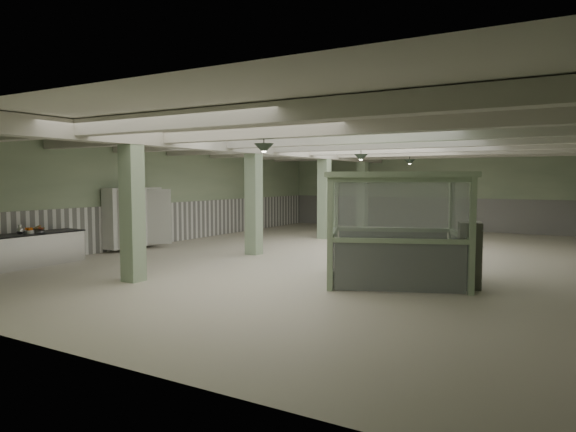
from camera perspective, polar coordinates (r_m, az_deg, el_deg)
The scene contains 28 objects.
floor at distance 16.04m, azimuth 5.66°, elevation -4.45°, with size 20.00×20.00×0.00m, color beige.
ceiling at distance 15.91m, azimuth 5.75°, elevation 8.48°, with size 14.00×20.00×0.02m, color beige.
wall_back at distance 25.30m, azimuth 15.24°, elevation 2.66°, with size 14.00×0.02×3.60m, color #B0C39C.
wall_front at distance 7.99m, azimuth -25.89°, elevation -0.53°, with size 14.00×0.02×3.60m, color #B0C39C.
wall_left at distance 19.85m, azimuth -12.99°, elevation 2.33°, with size 0.02×20.00×3.60m, color #B0C39C.
wainscot_left at distance 19.89m, azimuth -12.89°, elevation -0.70°, with size 0.05×19.90×1.50m, color white.
wainscot_back at distance 25.32m, azimuth 15.18°, elevation 0.28°, with size 13.90×0.05×1.50m, color white.
girder at distance 17.09m, azimuth -1.96°, elevation 7.45°, with size 0.45×19.90×0.40m, color beige.
beam_a at distance 9.63m, azimuth -13.55°, elevation 10.15°, with size 13.90×0.35×0.32m, color beige.
beam_b at distance 11.56m, azimuth -4.81°, elevation 9.23°, with size 13.90×0.35×0.32m, color beige.
beam_c at distance 13.67m, azimuth 1.32°, elevation 8.45°, with size 13.90×0.35×0.32m, color beige.
beam_d at distance 15.90m, azimuth 5.75°, elevation 7.83°, with size 13.90×0.35×0.32m, color beige.
beam_e at distance 18.19m, azimuth 9.07°, elevation 7.33°, with size 13.90×0.35×0.32m, color beige.
beam_f at distance 20.54m, azimuth 11.63°, elevation 6.93°, with size 13.90×0.35×0.32m, color beige.
beam_g at distance 22.91m, azimuth 13.66°, elevation 6.60°, with size 13.90×0.35×0.32m, color beige.
column_a at distance 12.43m, azimuth -16.92°, elevation 1.23°, with size 0.42×0.42×3.60m, color #98B290.
column_b at distance 16.24m, azimuth -3.83°, elevation 2.04°, with size 0.42×0.42×3.60m, color #98B290.
column_c at distance 20.56m, azimuth 4.04°, elevation 2.48°, with size 0.42×0.42×3.60m, color #98B290.
column_d at distance 24.21m, azimuth 8.26°, elevation 2.70°, with size 0.42×0.42×3.60m, color #98B290.
pendant_front at distance 11.25m, azimuth -2.70°, elevation 7.49°, with size 0.44×0.44×0.22m, color #2A382B.
pendant_mid at distance 16.14m, azimuth 8.11°, elevation 6.44°, with size 0.44×0.44×0.22m, color #2A382B.
pendant_back at distance 20.84m, azimuth 13.37°, elevation 5.84°, with size 0.44×0.44×0.22m, color #2A382B.
pitcher_near at distance 15.45m, azimuth -27.63°, elevation -1.38°, with size 0.18×0.21×0.27m, color silver, non-canonical shape.
veg_colander at distance 15.72m, azimuth -26.05°, elevation -1.39°, with size 0.40×0.40×0.18m, color #434348, non-canonical shape.
orange_bowl at distance 15.56m, azimuth -26.86°, elevation -1.63°, with size 0.27×0.27×0.10m, color #B2B2B7.
walkin_cooler at distance 18.12m, azimuth -16.75°, elevation -0.46°, with size 1.03×2.17×1.99m.
guard_booth at distance 12.11m, azimuth 11.93°, elevation 0.91°, with size 3.94×3.68×2.54m.
filing_cabinet at distance 11.98m, azimuth 19.50°, elevation -4.10°, with size 0.47×0.67×1.45m, color #505345.
Camera 1 is at (6.64, -14.41, 2.39)m, focal length 32.00 mm.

